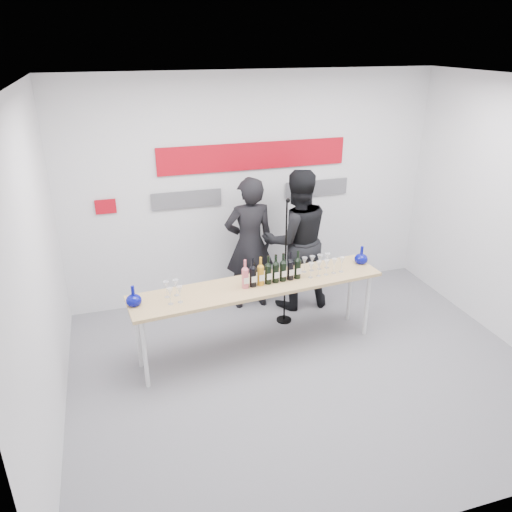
# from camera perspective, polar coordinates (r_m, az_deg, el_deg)

# --- Properties ---
(ground) EXTENTS (5.00, 5.00, 0.00)m
(ground) POSITION_cam_1_polar(r_m,az_deg,el_deg) (5.64, 5.73, -12.89)
(ground) COLOR slate
(ground) RESTS_ON ground
(back_wall) EXTENTS (5.00, 0.04, 3.00)m
(back_wall) POSITION_cam_1_polar(r_m,az_deg,el_deg) (6.67, -0.30, 7.63)
(back_wall) COLOR silver
(back_wall) RESTS_ON ground
(signage) EXTENTS (3.38, 0.02, 0.79)m
(signage) POSITION_cam_1_polar(r_m,az_deg,el_deg) (6.55, -0.71, 10.09)
(signage) COLOR #AB0714
(signage) RESTS_ON back_wall
(tasting_table) EXTENTS (2.89, 0.83, 0.86)m
(tasting_table) POSITION_cam_1_polar(r_m,az_deg,el_deg) (5.54, 0.30, -3.79)
(tasting_table) COLOR #D9B375
(tasting_table) RESTS_ON ground
(wine_bottles) EXTENTS (0.71, 0.14, 0.33)m
(wine_bottles) POSITION_cam_1_polar(r_m,az_deg,el_deg) (5.47, 1.84, -1.52)
(wine_bottles) COLOR #CC5966
(wine_bottles) RESTS_ON tasting_table
(decanter_left) EXTENTS (0.16, 0.16, 0.21)m
(decanter_left) POSITION_cam_1_polar(r_m,az_deg,el_deg) (5.19, -13.84, -4.42)
(decanter_left) COLOR #060A7A
(decanter_left) RESTS_ON tasting_table
(decanter_right) EXTENTS (0.16, 0.16, 0.21)m
(decanter_right) POSITION_cam_1_polar(r_m,az_deg,el_deg) (6.10, 11.96, 0.14)
(decanter_right) COLOR #060A7A
(decanter_right) RESTS_ON tasting_table
(glasses_left) EXTENTS (0.18, 0.23, 0.18)m
(glasses_left) POSITION_cam_1_polar(r_m,az_deg,el_deg) (5.22, -9.44, -4.06)
(glasses_left) COLOR silver
(glasses_left) RESTS_ON tasting_table
(glasses_right) EXTENTS (0.48, 0.25, 0.18)m
(glasses_right) POSITION_cam_1_polar(r_m,az_deg,el_deg) (5.78, 7.52, -1.06)
(glasses_right) COLOR silver
(glasses_right) RESTS_ON tasting_table
(presenter_left) EXTENTS (0.66, 0.44, 1.78)m
(presenter_left) POSITION_cam_1_polar(r_m,az_deg,el_deg) (6.47, -0.76, 1.38)
(presenter_left) COLOR black
(presenter_left) RESTS_ON ground
(presenter_right) EXTENTS (0.93, 0.74, 1.87)m
(presenter_right) POSITION_cam_1_polar(r_m,az_deg,el_deg) (6.49, 4.63, 1.82)
(presenter_right) COLOR black
(presenter_right) RESTS_ON ground
(mic_stand) EXTENTS (0.19, 0.19, 1.65)m
(mic_stand) POSITION_cam_1_polar(r_m,az_deg,el_deg) (6.25, 3.32, -3.43)
(mic_stand) COLOR black
(mic_stand) RESTS_ON ground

